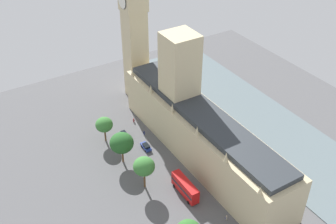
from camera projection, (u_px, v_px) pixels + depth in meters
name	position (u px, v px, depth m)	size (l,w,h in m)	color
ground_plane	(195.00, 158.00, 128.08)	(140.40, 140.40, 0.00)	#565659
river_thames	(265.00, 128.00, 140.28)	(28.84, 126.36, 0.25)	slate
parliament_building	(198.00, 127.00, 124.85)	(14.06, 70.40, 35.88)	#CCBA8E
clock_tower	(134.00, 26.00, 141.85)	(7.96, 7.96, 54.05)	#CCBA8E
car_dark_green_under_trees	(124.00, 135.00, 136.11)	(2.26, 4.61, 1.74)	#19472D
car_blue_kerbside	(146.00, 146.00, 131.19)	(2.10, 4.75, 1.74)	navy
double_decker_bus_far_end	(185.00, 187.00, 114.15)	(2.73, 10.52, 4.75)	red
pedestrian_near_tower	(134.00, 120.00, 143.08)	(0.57, 0.65, 1.56)	maroon
pedestrian_trailing	(144.00, 133.00, 137.36)	(0.61, 0.51, 1.54)	navy
pedestrian_corner	(226.00, 218.00, 107.72)	(0.60, 0.50, 1.59)	gray
plane_tree_by_river_gate	(144.00, 166.00, 113.53)	(6.06, 6.06, 10.32)	brown
plane_tree_opposite_hall	(122.00, 143.00, 122.51)	(7.17, 7.17, 10.35)	brown
plane_tree_leading	(104.00, 125.00, 131.33)	(5.54, 5.54, 8.83)	brown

